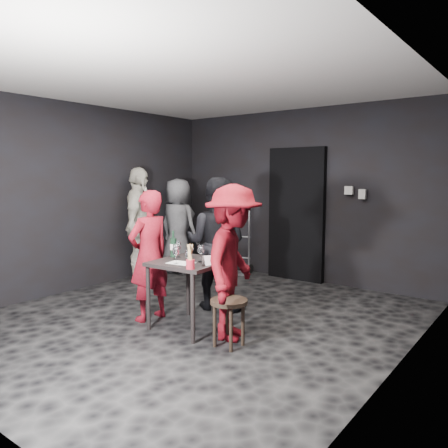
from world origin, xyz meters
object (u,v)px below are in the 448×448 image
Objects in this scene: tasting_table at (190,270)px; man_maroon at (233,258)px; stool at (229,309)px; bystander_grey at (178,222)px; server_red at (149,255)px; breadstick_cup at (190,257)px; wine_bottle at (173,247)px; bystander_cream at (139,213)px; hand_truck at (239,260)px; woman_black at (216,237)px.

man_maroon is at bearing 5.02° from tasting_table.
stool is 3.41m from bystander_grey.
server_red reaches higher than breadstick_cup.
bystander_grey is (-2.00, 1.94, 0.22)m from tasting_table.
breadstick_cup is (0.59, -0.37, 0.01)m from wine_bottle.
wine_bottle is (-0.30, 0.06, 0.21)m from tasting_table.
stool is at bearing -152.37° from bystander_cream.
hand_truck is 0.69× the size of woman_black.
tasting_table is 0.47m from breadstick_cup.
stool is 1.38m from woman_black.
stool is 0.31× the size of server_red.
stool is at bearing -13.00° from wine_bottle.
bystander_grey is at bearing 32.29° from man_maroon.
man_maroon is 0.97× the size of bystander_grey.
man_maroon is (-0.10, 0.21, 0.46)m from stool.
bystander_cream reaches higher than wine_bottle.
hand_truck is 3.25m from breadstick_cup.
hand_truck is 0.74× the size of man_maroon.
wine_bottle is at bearing 133.88° from bystander_grey.
hand_truck is 2.70m from wine_bottle.
bystander_grey is (-2.64, 2.10, 0.49)m from stool.
man_maroon is at bearing 53.45° from breadstick_cup.
breadstick_cup is at bearing -158.37° from bystander_cream.
wine_bottle is (1.77, -1.07, -0.21)m from bystander_cream.
hand_truck is 4.68× the size of breadstick_cup.
woman_black is at bearing 148.07° from bystander_grey.
woman_black reaches higher than tasting_table.
server_red reaches higher than wine_bottle.
bystander_cream is (-1.84, 0.37, 0.17)m from woman_black.
bystander_grey reaches higher than hand_truck.
man_maroon is 5.60× the size of wine_bottle.
hand_truck is at bearing -142.61° from bystander_grey.
woman_black is (0.92, -1.78, 0.68)m from hand_truck.
wine_bottle reaches higher than stool.
man_maroon is (0.78, -0.72, -0.06)m from woman_black.
server_red is (-1.22, 0.10, 0.37)m from stool.
hand_truck is 3.25m from stool.
man_maroon is 3.17m from bystander_grey.
tasting_table reaches higher than stool.
man_maroon reaches higher than server_red.
server_red is 0.84× the size of woman_black.
breadstick_cup is (-0.26, -0.35, 0.03)m from man_maroon.
man_maroon is (1.70, -2.49, 0.61)m from hand_truck.
stool is 1.76× the size of breadstick_cup.
server_red is 2.46m from bystander_grey.
hand_truck is 2.11m from woman_black.
woman_black reaches higher than man_maroon.
woman_black is at bearing -75.44° from hand_truck.
man_maroon is (0.54, 0.05, 0.19)m from tasting_table.
breadstick_cup reaches higher than tasting_table.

